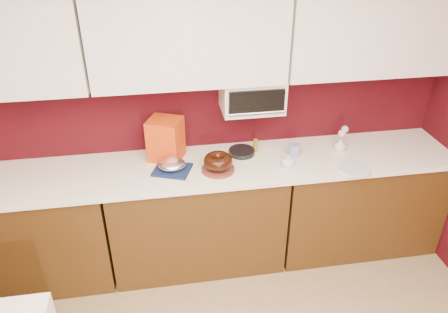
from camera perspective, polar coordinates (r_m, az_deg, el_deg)
name	(u,v)px	position (r m, az deg, el deg)	size (l,w,h in m)	color
wall_back	(190,106)	(3.35, -4.52, 6.62)	(4.00, 0.02, 2.50)	#3E080E
base_cabinet_left	(21,234)	(3.67, -24.96, -9.17)	(1.31, 0.58, 0.86)	#43290D
base_cabinet_center	(197,216)	(3.51, -3.51, -7.80)	(1.31, 0.58, 0.86)	#43290D
base_cabinet_right	(355,200)	(3.84, 16.79, -5.50)	(1.31, 0.58, 0.86)	#43290D
countertop	(195,168)	(3.25, -3.75, -1.54)	(4.00, 0.62, 0.04)	white
upper_cabinet_center	(188,32)	(3.00, -4.69, 15.90)	(1.31, 0.33, 0.70)	white
upper_cabinet_right	(378,24)	(3.38, 19.42, 15.99)	(1.31, 0.33, 0.70)	white
toaster_oven	(252,94)	(3.24, 3.67, 8.15)	(0.45, 0.30, 0.25)	white
toaster_oven_door	(257,103)	(3.09, 4.31, 7.04)	(0.40, 0.02, 0.18)	black
toaster_oven_handle	(257,113)	(3.11, 4.32, 5.67)	(0.02, 0.02, 0.42)	silver
cake_base	(218,169)	(3.17, -0.78, -1.69)	(0.24, 0.24, 0.02)	brown
bundt_cake	(218,161)	(3.14, -0.79, -0.62)	(0.21, 0.21, 0.09)	black
navy_towel	(172,170)	(3.19, -6.77, -1.72)	(0.25, 0.22, 0.02)	#122046
foil_ham_nest	(172,164)	(3.17, -6.82, -1.03)	(0.20, 0.17, 0.07)	white
roasted_ham	(172,161)	(3.16, -6.84, -0.64)	(0.10, 0.08, 0.06)	#BC7256
pandoro_box	(166,139)	(3.29, -7.62, 2.25)	(0.24, 0.21, 0.32)	#AE1D0B
dark_pan	(242,152)	(3.38, 2.33, 0.63)	(0.20, 0.20, 0.04)	black
coffee_mug	(288,161)	(3.24, 8.35, -0.62)	(0.08, 0.08, 0.09)	silver
blue_jar	(294,150)	(3.38, 9.14, 0.79)	(0.08, 0.08, 0.10)	navy
flower_vase	(340,144)	(3.53, 14.94, 1.59)	(0.07, 0.07, 0.11)	silver
flower_pink	(342,133)	(3.49, 15.14, 2.95)	(0.06, 0.06, 0.06)	pink
flower_blue	(345,129)	(3.51, 15.52, 3.44)	(0.06, 0.06, 0.06)	#87B7D8
china_plate	(355,168)	(3.33, 16.71, -1.49)	(0.24, 0.24, 0.01)	silver
amber_bottle	(255,145)	(3.41, 4.13, 1.47)	(0.04, 0.04, 0.10)	brown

